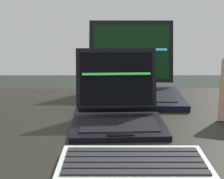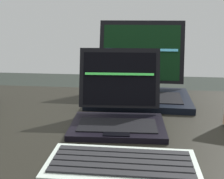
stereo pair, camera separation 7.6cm
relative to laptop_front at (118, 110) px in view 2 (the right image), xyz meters
The scene contains 4 objects.
desk 0.13m from the laptop_front, behind, with size 1.39×0.78×0.73m.
laptop_front is the anchor object (origin of this frame).
laptop_rear 0.27m from the laptop_front, 77.75° to the left, with size 0.36×0.33×0.28m.
external_keyboard 0.25m from the laptop_front, 83.65° to the right, with size 0.30×0.14×0.02m.
Camera 2 is at (0.10, -0.74, 1.04)m, focal length 44.64 mm.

